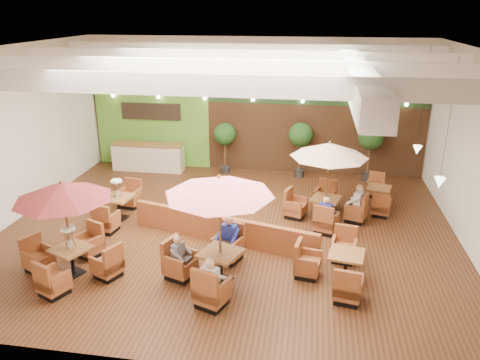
% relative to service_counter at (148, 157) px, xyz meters
% --- Properties ---
extents(room, '(14.04, 14.00, 5.52)m').
position_rel_service_counter_xyz_m(room, '(4.65, -3.88, 3.05)').
color(room, '#381E0F').
rests_on(room, ground).
extents(service_counter, '(3.00, 0.75, 1.18)m').
position_rel_service_counter_xyz_m(service_counter, '(0.00, 0.00, 0.00)').
color(service_counter, beige).
rests_on(service_counter, ground).
extents(booth_divider, '(5.79, 1.70, 0.82)m').
position_rel_service_counter_xyz_m(booth_divider, '(4.36, -5.91, -0.17)').
color(booth_divider, brown).
rests_on(booth_divider, ground).
extents(table_0, '(2.75, 2.75, 2.63)m').
position_rel_service_counter_xyz_m(table_0, '(0.86, -8.29, 1.19)').
color(table_0, brown).
rests_on(table_0, ground).
extents(table_1, '(2.85, 3.01, 2.89)m').
position_rel_service_counter_xyz_m(table_1, '(4.67, -8.02, 1.48)').
color(table_1, brown).
rests_on(table_1, ground).
extents(table_2, '(2.76, 2.76, 2.67)m').
position_rel_service_counter_xyz_m(table_2, '(7.42, -3.85, 1.24)').
color(table_2, brown).
rests_on(table_2, ground).
extents(table_3, '(1.00, 2.68, 1.55)m').
position_rel_service_counter_xyz_m(table_3, '(0.70, -4.86, -0.09)').
color(table_3, brown).
rests_on(table_3, ground).
extents(table_4, '(1.82, 2.65, 0.96)m').
position_rel_service_counter_xyz_m(table_4, '(7.60, -7.44, -0.22)').
color(table_4, brown).
rests_on(table_4, ground).
extents(table_5, '(0.95, 2.45, 0.88)m').
position_rel_service_counter_xyz_m(table_5, '(9.26, -2.40, -0.25)').
color(table_5, brown).
rests_on(table_5, ground).
extents(topiary_0, '(0.92, 0.92, 2.13)m').
position_rel_service_counter_xyz_m(topiary_0, '(3.30, 0.20, 1.01)').
color(topiary_0, black).
rests_on(topiary_0, ground).
extents(topiary_1, '(0.98, 0.98, 2.27)m').
position_rel_service_counter_xyz_m(topiary_1, '(6.40, 0.20, 1.11)').
color(topiary_1, black).
rests_on(topiary_1, ground).
extents(topiary_2, '(0.98, 0.98, 2.27)m').
position_rel_service_counter_xyz_m(topiary_2, '(9.13, 0.20, 1.11)').
color(topiary_2, black).
rests_on(topiary_2, ground).
extents(diner_0, '(0.45, 0.41, 0.83)m').
position_rel_service_counter_xyz_m(diner_0, '(4.75, -9.09, 0.19)').
color(diner_0, silver).
rests_on(diner_0, ground).
extents(diner_1, '(0.46, 0.42, 0.85)m').
position_rel_service_counter_xyz_m(diner_1, '(4.75, -6.96, 0.19)').
color(diner_1, navy).
rests_on(diner_1, ground).
extents(diner_2, '(0.36, 0.40, 0.73)m').
position_rel_service_counter_xyz_m(diner_2, '(3.69, -8.02, 0.15)').
color(diner_2, slate).
rests_on(diner_2, ground).
extents(diner_3, '(0.42, 0.41, 0.76)m').
position_rel_service_counter_xyz_m(diner_3, '(7.42, -4.83, 0.16)').
color(diner_3, navy).
rests_on(diner_3, ground).
extents(diner_4, '(0.43, 0.46, 0.83)m').
position_rel_service_counter_xyz_m(diner_4, '(8.40, -3.85, 0.19)').
color(diner_4, silver).
rests_on(diner_4, ground).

